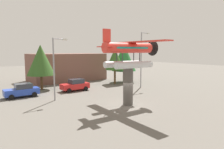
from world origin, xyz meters
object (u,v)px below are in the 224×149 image
Objects in this scene: car_near_blue at (22,90)px; tree_far_east at (124,57)px; storefront_building at (67,67)px; floatplane_monument at (129,52)px; streetlight_primary at (55,64)px; display_pedestal at (128,86)px; car_mid_red at (75,85)px; tree_east at (41,60)px; streetlight_secondary at (142,56)px; tree_center_back at (115,59)px.

car_near_blue is 19.28m from tree_far_east.
storefront_building is at bearing -135.34° from car_near_blue.
floatplane_monument is 1.39× the size of streetlight_primary.
display_pedestal is at bearing 180.00° from floatplane_monument.
tree_east is at bearing -47.61° from car_mid_red.
tree_center_back is at bearing 104.29° from streetlight_secondary.
streetlight_primary is at bearing 132.31° from floatplane_monument.
streetlight_secondary is at bearing 39.94° from floatplane_monument.
tree_far_east is at bearing 21.78° from streetlight_primary.
tree_east is at bearing 84.67° from streetlight_primary.
tree_east is at bearing -134.33° from car_near_blue.
tree_far_east is (15.06, -1.76, 0.17)m from tree_east.
streetlight_primary reaches higher than storefront_building.
floatplane_monument is 14.58m from tree_center_back.
display_pedestal is at bearing -49.85° from streetlight_primary.
storefront_building is (11.16, 11.03, 1.82)m from car_near_blue.
storefront_building is (8.19, 15.30, -1.68)m from streetlight_primary.
storefront_building is 2.10× the size of tree_east.
tree_far_east is (18.78, 2.05, 3.86)m from car_near_blue.
display_pedestal is at bearing -71.65° from tree_east.
streetlight_secondary reaches higher than tree_east.
storefront_building is at bearing 130.32° from tree_far_east.
floatplane_monument is at bearing -71.20° from tree_east.
streetlight_primary reaches higher than car_near_blue.
display_pedestal is at bearing -127.96° from tree_far_east.
floatplane_monument is 11.86m from car_mid_red.
tree_east is (0.75, 8.08, 0.19)m from streetlight_primary.
display_pedestal is 0.99× the size of car_mid_red.
car_mid_red is at bearing -168.46° from tree_far_east.
display_pedestal is 9.07m from streetlight_primary.
tree_center_back is at bearing -167.62° from tree_far_east.
floatplane_monument is 2.48× the size of car_mid_red.
car_near_blue is at bearing -2.06° from car_mid_red.
display_pedestal is 3.74m from floatplane_monument.
tree_center_back is 2.65m from tree_far_east.
storefront_building is at bearing 83.43° from display_pedestal.
display_pedestal is 15.77m from tree_east.
floatplane_monument is (0.13, -0.00, 3.74)m from display_pedestal.
tree_east reaches higher than car_near_blue.
tree_center_back reaches higher than car_near_blue.
streetlight_secondary is (14.62, 0.30, 0.75)m from streetlight_primary.
floatplane_monument reaches higher than tree_far_east.
car_mid_red is 0.58× the size of tree_far_east.
tree_far_east is at bearing -168.46° from car_mid_red.
streetlight_secondary reaches higher than tree_far_east.
car_mid_red is 0.65× the size of tree_center_back.
tree_center_back is at bearing -62.15° from storefront_building.
streetlight_primary reaches higher than tree_far_east.
display_pedestal is at bearing 128.15° from car_near_blue.
streetlight_primary is 14.65m from streetlight_secondary.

